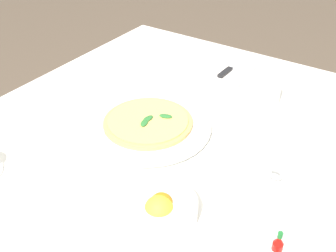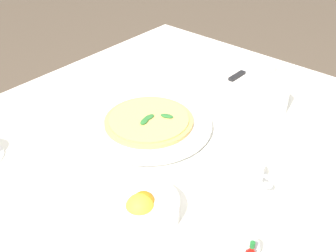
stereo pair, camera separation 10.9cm
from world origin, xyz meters
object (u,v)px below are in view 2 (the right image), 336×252
(coffee_cup_near_right, at_px, (246,175))
(citrus_bowl, at_px, (143,208))
(water_glass_center_back, at_px, (276,98))
(napkin_folded, at_px, (244,75))
(dinner_knife, at_px, (245,71))
(pizza_plate, at_px, (149,124))
(salt_shaker, at_px, (252,251))
(pizza, at_px, (149,120))

(coffee_cup_near_right, xyz_separation_m, citrus_bowl, (-0.22, 0.11, -0.00))
(coffee_cup_near_right, distance_m, water_glass_center_back, 0.33)
(water_glass_center_back, bearing_deg, coffee_cup_near_right, -162.74)
(napkin_folded, relative_size, dinner_knife, 1.16)
(pizza_plate, xyz_separation_m, salt_shaker, (-0.19, -0.44, 0.01))
(pizza, distance_m, napkin_folded, 0.43)
(pizza, height_order, water_glass_center_back, water_glass_center_back)
(pizza, bearing_deg, napkin_folded, -5.69)
(dinner_knife, bearing_deg, citrus_bowl, -164.73)
(coffee_cup_near_right, bearing_deg, dinner_knife, 31.79)
(pizza_plate, distance_m, coffee_cup_near_right, 0.32)
(coffee_cup_near_right, distance_m, dinner_knife, 0.53)
(salt_shaker, bearing_deg, dinner_knife, 32.58)
(pizza_plate, distance_m, pizza, 0.01)
(pizza_plate, bearing_deg, water_glass_center_back, -37.32)
(pizza_plate, relative_size, coffee_cup_near_right, 2.60)
(pizza_plate, bearing_deg, citrus_bowl, -139.33)
(pizza_plate, bearing_deg, napkin_folded, -5.72)
(coffee_cup_near_right, height_order, citrus_bowl, same)
(napkin_folded, xyz_separation_m, citrus_bowl, (-0.67, -0.17, 0.02))
(coffee_cup_near_right, bearing_deg, salt_shaker, -145.37)
(pizza, xyz_separation_m, napkin_folded, (0.42, -0.04, -0.01))
(pizza, bearing_deg, salt_shaker, -113.81)
(pizza_plate, height_order, napkin_folded, napkin_folded)
(water_glass_center_back, bearing_deg, pizza, 142.69)
(water_glass_center_back, relative_size, salt_shaker, 2.00)
(water_glass_center_back, height_order, dinner_knife, water_glass_center_back)
(pizza, distance_m, salt_shaker, 0.48)
(napkin_folded, bearing_deg, citrus_bowl, -169.07)
(water_glass_center_back, xyz_separation_m, dinner_knife, (0.13, 0.18, -0.02))
(pizza_plate, relative_size, pizza, 1.42)
(pizza_plate, height_order, water_glass_center_back, water_glass_center_back)
(pizza, height_order, citrus_bowl, citrus_bowl)
(napkin_folded, bearing_deg, salt_shaker, -150.54)
(coffee_cup_near_right, xyz_separation_m, water_glass_center_back, (0.32, 0.10, 0.02))
(pizza_plate, xyz_separation_m, water_glass_center_back, (0.29, -0.22, 0.04))
(dinner_knife, distance_m, citrus_bowl, 0.69)
(water_glass_center_back, bearing_deg, salt_shaker, -156.10)
(dinner_knife, bearing_deg, napkin_folded, 180.00)
(dinner_knife, height_order, salt_shaker, salt_shaker)
(salt_shaker, bearing_deg, napkin_folded, 32.71)
(citrus_bowl, bearing_deg, coffee_cup_near_right, -26.32)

